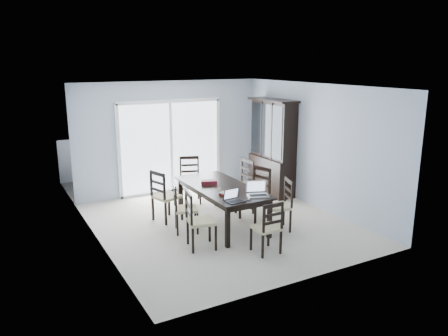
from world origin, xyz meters
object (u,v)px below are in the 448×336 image
Objects in this scene: chair_end_far at (190,174)px; laptop_dark at (235,199)px; chair_end_near at (269,222)px; dining_table at (221,190)px; chair_right_mid at (258,187)px; game_box at (209,182)px; cell_phone at (248,200)px; chair_left_mid at (181,203)px; chair_left_far at (163,191)px; laptop_silver at (258,193)px; china_hutch at (272,148)px; chair_right_far at (243,179)px; chair_left_near at (195,214)px; chair_right_near at (283,199)px; hot_tub at (146,164)px.

chair_end_far is 2.55m from laptop_dark.
chair_end_near is at bearing -71.33° from laptop_dark.
chair_right_mid is at bearing -1.86° from dining_table.
chair_right_mid is 3.99× the size of game_box.
chair_left_mid is at bearing 154.23° from cell_phone.
laptop_silver is (1.19, -1.51, 0.19)m from chair_left_far.
laptop_silver reaches higher than cell_phone.
chair_end_far is at bearing 7.84° from chair_right_mid.
china_hutch is 2.74m from laptop_silver.
china_hutch is 1.83× the size of chair_right_far.
chair_end_near is at bearing 47.09° from chair_left_mid.
chair_left_far is 1.15× the size of chair_end_near.
chair_left_near is at bearing 97.03° from chair_right_mid.
chair_left_near is at bearing 107.52° from chair_right_near.
chair_right_mid reaches higher than cell_phone.
cell_phone is at bearing 11.68° from chair_left_far.
dining_table is 1.88× the size of chair_right_mid.
laptop_silver is at bearing -83.51° from hot_tub.
chair_right_mid is (-0.05, 0.75, 0.04)m from chair_right_near.
chair_left_near is at bearing -168.73° from cell_phone.
chair_right_far is 3.22m from hot_tub.
chair_left_far reaches higher than chair_left_near.
laptop_dark is (0.66, -0.16, 0.20)m from chair_left_near.
laptop_dark is 0.17× the size of hot_tub.
chair_end_near is 3.24× the size of laptop_dark.
chair_end_near is (0.93, -0.78, -0.06)m from chair_left_near.
chair_left_far reaches higher than cell_phone.
chair_right_far is 3.81× the size of laptop_dark.
chair_left_far is 1.88m from cell_phone.
dining_table is 0.97m from laptop_dark.
china_hutch is 2.08× the size of chair_left_mid.
chair_end_near is at bearing -88.65° from dining_table.
chair_right_far is at bearing 128.55° from chair_left_mid.
chair_left_mid is 10.83× the size of cell_phone.
chair_left_far is at bearing 113.52° from chair_end_near.
chair_left_near is at bearing -139.35° from dining_table.
chair_right_near is (1.75, -0.01, -0.01)m from chair_left_near.
chair_left_mid is 0.76m from game_box.
chair_end_far is at bearing 112.94° from cell_phone.
dining_table is 1.18m from chair_left_near.
china_hutch is 3.47m from chair_end_near.
china_hutch is 1.94× the size of chair_left_near.
chair_right_near is 1.44m from game_box.
chair_right_mid is at bearing 35.70° from laptop_dark.
dining_table is 0.90m from laptop_silver.
laptop_dark is at bearing -94.87° from game_box.
chair_right_far is 1.24m from chair_end_far.
chair_left_mid is 1.78m from chair_right_far.
game_box is 0.16× the size of hot_tub.
chair_right_near is at bearing -76.05° from hot_tub.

